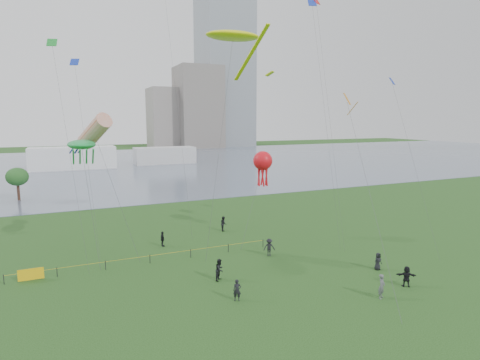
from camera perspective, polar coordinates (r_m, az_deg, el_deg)
name	(u,v)px	position (r m, az deg, el deg)	size (l,w,h in m)	color
ground_plane	(297,309)	(30.42, 8.08, -17.77)	(400.00, 400.00, 0.00)	#183C13
lake	(117,165)	(124.57, -17.13, 2.07)	(400.00, 120.00, 0.08)	slate
tower	(224,23)	(210.98, -2.25, 21.39)	(24.00, 24.00, 120.00)	slate
building_mid	(198,107)	(194.74, -5.96, 10.24)	(20.00, 20.00, 38.00)	slate
building_low	(166,118)	(196.59, -10.41, 8.67)	(16.00, 18.00, 28.00)	gray
pavilion_left	(73,158)	(118.46, -22.66, 2.91)	(22.00, 8.00, 6.00)	white
pavilion_right	(165,155)	(124.80, -10.67, 3.46)	(18.00, 7.00, 5.00)	silver
fence	(80,267)	(38.79, -21.76, -11.47)	(24.07, 0.07, 1.05)	black
kite_flyer	(382,286)	(33.21, 19.51, -14.06)	(0.69, 0.45, 1.90)	#53575A
spectator_a	(220,270)	(34.67, -2.91, -12.61)	(0.90, 0.70, 1.85)	black
spectator_b	(269,247)	(40.45, 4.18, -9.53)	(1.15, 0.66, 1.78)	black
spectator_c	(163,239)	(44.02, -10.96, -8.23)	(0.96, 0.40, 1.65)	black
spectator_d	(378,261)	(38.95, 19.02, -10.87)	(0.77, 0.50, 1.58)	black
spectator_e	(406,276)	(36.08, 22.60, -12.54)	(1.59, 0.50, 1.71)	black
spectator_f	(237,290)	(31.08, -0.41, -15.41)	(0.60, 0.39, 1.64)	black
spectator_g	(224,224)	(49.10, -2.35, -6.21)	(0.87, 0.68, 1.80)	black
kite_stingray	(233,36)	(42.91, -0.99, 19.75)	(7.45, 10.26, 22.26)	#3F3F42
kite_windsock	(94,132)	(41.74, -19.99, 6.50)	(5.61, 6.80, 14.14)	#3F3F42
kite_creature	(82,145)	(40.27, -21.61, 4.68)	(2.51, 5.78, 11.60)	#3F3F42
kite_octopus	(263,161)	(45.79, 3.25, 2.66)	(5.61, 5.01, 9.90)	#3F3F42
kite_delta	(350,108)	(42.58, 15.35, 9.78)	(8.05, 16.42, 16.16)	#3F3F42
small_kites	(194,31)	(43.94, -6.51, 20.36)	(39.59, 14.74, 12.33)	#1933B2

